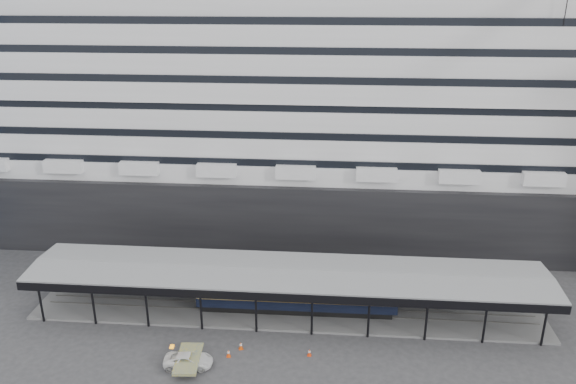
# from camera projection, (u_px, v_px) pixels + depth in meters

# --- Properties ---
(ground) EXTENTS (200.00, 200.00, 0.00)m
(ground) POSITION_uv_depth(u_px,v_px,m) (283.00, 338.00, 57.63)
(ground) COLOR #333336
(ground) RESTS_ON ground
(cruise_ship) EXTENTS (130.00, 30.00, 43.90)m
(cruise_ship) POSITION_uv_depth(u_px,v_px,m) (303.00, 99.00, 80.99)
(cruise_ship) COLOR black
(cruise_ship) RESTS_ON ground
(platform_canopy) EXTENTS (56.00, 9.18, 5.30)m
(platform_canopy) POSITION_uv_depth(u_px,v_px,m) (287.00, 293.00, 61.45)
(platform_canopy) COLOR slate
(platform_canopy) RESTS_ON ground
(port_truck) EXTENTS (4.75, 2.43, 1.29)m
(port_truck) POSITION_uv_depth(u_px,v_px,m) (188.00, 360.00, 53.21)
(port_truck) COLOR white
(port_truck) RESTS_ON ground
(pullman_carriage) EXTENTS (21.82, 3.06, 21.41)m
(pullman_carriage) POSITION_uv_depth(u_px,v_px,m) (296.00, 291.00, 61.29)
(pullman_carriage) COLOR black
(pullman_carriage) RESTS_ON ground
(traffic_cone_left) EXTENTS (0.47, 0.47, 0.79)m
(traffic_cone_left) POSITION_uv_depth(u_px,v_px,m) (228.00, 353.00, 54.63)
(traffic_cone_left) COLOR #ED480D
(traffic_cone_left) RESTS_ON ground
(traffic_cone_mid) EXTENTS (0.55, 0.55, 0.82)m
(traffic_cone_mid) POSITION_uv_depth(u_px,v_px,m) (241.00, 345.00, 55.76)
(traffic_cone_mid) COLOR #D94B0C
(traffic_cone_mid) RESTS_ON ground
(traffic_cone_right) EXTENTS (0.41, 0.41, 0.76)m
(traffic_cone_right) POSITION_uv_depth(u_px,v_px,m) (309.00, 352.00, 54.77)
(traffic_cone_right) COLOR #EA390D
(traffic_cone_right) RESTS_ON ground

